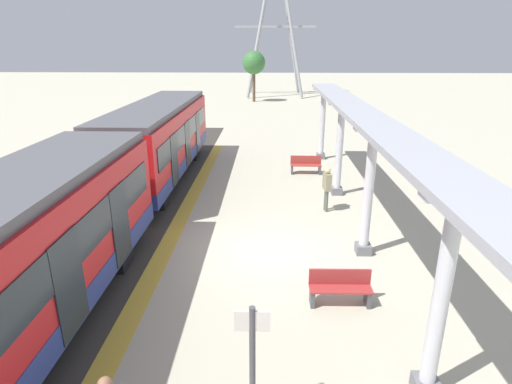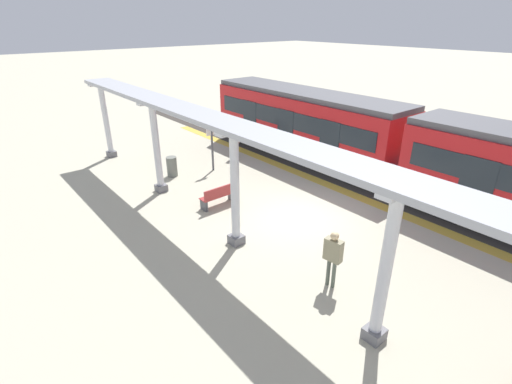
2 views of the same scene
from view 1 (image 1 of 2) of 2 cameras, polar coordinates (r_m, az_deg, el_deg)
name	(u,v)px [view 1 (image 1 of 2)]	position (r m, az deg, el deg)	size (l,w,h in m)	color
ground_plane	(266,251)	(12.87, 1.35, -8.12)	(176.00, 176.00, 0.00)	#B4AF98
tactile_edge_strip	(165,250)	(13.26, -12.35, -7.73)	(0.55, 28.22, 0.01)	gold
trackbed	(105,249)	(13.83, -19.97, -7.33)	(3.20, 40.22, 0.01)	#38332D
train_near_carriage	(0,277)	(9.36, -31.57, -9.87)	(2.65, 11.40, 3.48)	red
train_far_carriage	(159,140)	(19.80, -13.07, 6.89)	(2.65, 11.40, 3.48)	red
canopy_pillar_second	(441,300)	(7.78, 23.90, -13.38)	(1.10, 0.44, 3.86)	slate
canopy_pillar_third	(368,192)	(12.42, 15.10, -0.04)	(1.10, 0.44, 3.86)	slate
canopy_pillar_fourth	(339,149)	(17.43, 11.33, 5.78)	(1.10, 0.44, 3.86)	slate
canopy_pillar_fifth	(322,124)	(23.12, 9.06, 9.23)	(1.10, 0.44, 3.86)	slate
canopy_beam	(375,124)	(11.93, 15.94, 8.97)	(1.20, 23.18, 0.16)	#A8AAB2
bench_near_end	(306,165)	(20.56, 6.83, 3.74)	(1.51, 0.46, 0.86)	#A13730
bench_mid_platform	(340,287)	(10.52, 11.41, -12.61)	(1.51, 0.46, 0.86)	#9F3030
platform_info_sign	(252,354)	(7.09, -0.50, -21.26)	(0.56, 0.10, 2.20)	#4C4C51
passenger_by_the_benches	(327,184)	(15.74, 9.68, 1.09)	(0.29, 0.52, 1.72)	#535C50
electricity_pylon	(275,18)	(53.63, 2.68, 22.70)	(9.70, 6.81, 17.81)	#93969B
tree_left_background	(254,63)	(47.42, -0.29, 17.19)	(2.47, 2.47, 5.40)	brown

